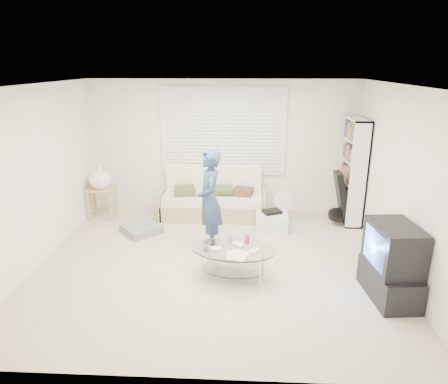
# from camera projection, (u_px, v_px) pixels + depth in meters

# --- Properties ---
(ground) EXTENTS (5.00, 5.00, 0.00)m
(ground) POSITION_uv_depth(u_px,v_px,m) (215.00, 263.00, 5.81)
(ground) COLOR tan
(ground) RESTS_ON ground
(room_shell) EXTENTS (5.02, 4.52, 2.51)m
(room_shell) POSITION_uv_depth(u_px,v_px,m) (217.00, 146.00, 5.76)
(room_shell) COLOR silver
(room_shell) RESTS_ON ground
(window_blinds) EXTENTS (2.32, 0.08, 1.62)m
(window_blinds) POSITION_uv_depth(u_px,v_px,m) (223.00, 132.00, 7.42)
(window_blinds) COLOR silver
(window_blinds) RESTS_ON ground
(futon_sofa) EXTENTS (1.94, 0.78, 0.95)m
(futon_sofa) POSITION_uv_depth(u_px,v_px,m) (213.00, 200.00, 7.50)
(futon_sofa) COLOR tan
(futon_sofa) RESTS_ON ground
(grey_floor_pillow) EXTENTS (0.78, 0.78, 0.13)m
(grey_floor_pillow) POSITION_uv_depth(u_px,v_px,m) (141.00, 229.00, 6.82)
(grey_floor_pillow) COLOR slate
(grey_floor_pillow) RESTS_ON ground
(side_table) EXTENTS (0.51, 0.41, 1.02)m
(side_table) POSITION_uv_depth(u_px,v_px,m) (100.00, 179.00, 7.27)
(side_table) COLOR tan
(side_table) RESTS_ON ground
(bookshelf) EXTENTS (0.30, 0.79, 1.87)m
(bookshelf) POSITION_uv_depth(u_px,v_px,m) (352.00, 171.00, 7.07)
(bookshelf) COLOR white
(bookshelf) RESTS_ON ground
(guitar_case) EXTENTS (0.37, 0.36, 0.96)m
(guitar_case) POSITION_uv_depth(u_px,v_px,m) (341.00, 202.00, 7.05)
(guitar_case) COLOR black
(guitar_case) RESTS_ON ground
(floor_fan) EXTENTS (0.36, 0.23, 0.58)m
(floor_fan) POSITION_uv_depth(u_px,v_px,m) (283.00, 204.00, 7.20)
(floor_fan) COLOR white
(floor_fan) RESTS_ON ground
(storage_bin) EXTENTS (0.55, 0.39, 0.38)m
(storage_bin) POSITION_uv_depth(u_px,v_px,m) (272.00, 221.00, 6.87)
(storage_bin) COLOR white
(storage_bin) RESTS_ON ground
(tv_unit) EXTENTS (0.56, 0.92, 0.95)m
(tv_unit) POSITION_uv_depth(u_px,v_px,m) (391.00, 263.00, 4.82)
(tv_unit) COLOR black
(tv_unit) RESTS_ON ground
(coffee_table) EXTENTS (1.20, 0.86, 0.53)m
(coffee_table) POSITION_uv_depth(u_px,v_px,m) (234.00, 254.00, 5.33)
(coffee_table) COLOR silver
(coffee_table) RESTS_ON ground
(standing_person) EXTENTS (0.46, 0.62, 1.57)m
(standing_person) POSITION_uv_depth(u_px,v_px,m) (210.00, 201.00, 6.03)
(standing_person) COLOR navy
(standing_person) RESTS_ON ground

